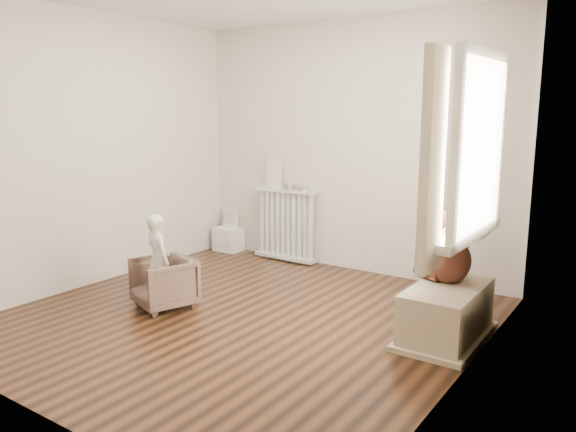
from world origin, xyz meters
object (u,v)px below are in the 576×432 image
Objects in this scene: armchair at (164,283)px; plush_cat at (474,208)px; toy_vanity at (228,228)px; child at (158,261)px; radiator at (286,227)px; toy_bench at (447,313)px; teddy_bear at (450,248)px.

plush_cat is (2.38, 0.75, 0.78)m from armchair.
toy_vanity is 2.01m from armchair.
armchair is 0.59× the size of child.
child is (0.00, -1.91, 0.04)m from radiator.
plush_cat is at bearing -18.48° from toy_vanity.
radiator is 1.00× the size of child.
toy_bench is (2.24, 0.71, -0.02)m from armchair.
toy_bench is (2.24, 0.76, -0.23)m from child.
child is at bearing -173.31° from plush_cat.
toy_bench is at bearing -48.74° from teddy_bear.
toy_bench is at bearing -176.25° from plush_cat.
toy_vanity is 0.59× the size of toy_bench.
radiator is 0.83m from toy_vanity.
armchair is 2.35m from toy_bench.
radiator is at bearing 2.08° from toy_vanity.
toy_vanity is 3.21m from teddy_bear.
child is at bearing -136.98° from teddy_bear.
armchair is at bearing -65.54° from toy_vanity.
radiator is at bearing 109.75° from armchair.
armchair is 0.55× the size of toy_bench.
plush_cat is at bearing 15.69° from toy_bench.
armchair is at bearing -174.39° from plush_cat.
teddy_bear reaches higher than toy_bench.
child is 3.49× the size of plush_cat.
teddy_bear is 2.26× the size of plush_cat.
toy_vanity is 2.21× the size of plush_cat.
armchair reaches higher than toy_bench.
teddy_bear is (2.20, 0.83, 0.45)m from armchair.
armchair is (0.83, -1.83, -0.06)m from toy_vanity.
toy_bench is at bearing -141.59° from child.
plush_cat reaches higher than radiator.
toy_bench is (3.07, -1.11, -0.08)m from toy_vanity.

